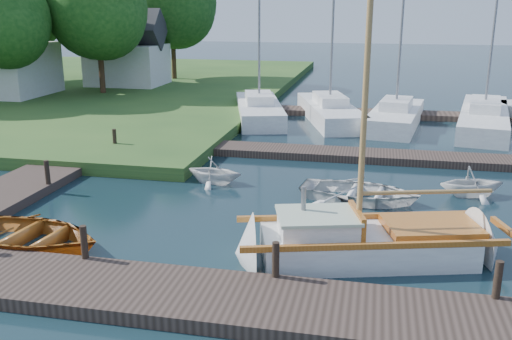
% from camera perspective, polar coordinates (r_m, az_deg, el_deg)
% --- Properties ---
extents(ground, '(160.00, 160.00, 0.00)m').
position_cam_1_polar(ground, '(17.49, 0.00, -3.78)').
color(ground, black).
rests_on(ground, ground).
extents(near_dock, '(18.00, 2.20, 0.30)m').
position_cam_1_polar(near_dock, '(12.13, -6.06, -12.58)').
color(near_dock, '#2E241E').
rests_on(near_dock, ground).
extents(left_dock, '(2.20, 18.00, 0.30)m').
position_cam_1_polar(left_dock, '(22.16, -19.53, 0.00)').
color(left_dock, '#2E241E').
rests_on(left_dock, ground).
extents(far_dock, '(14.00, 1.60, 0.30)m').
position_cam_1_polar(far_dock, '(23.36, 8.15, 1.58)').
color(far_dock, '#2E241E').
rests_on(far_dock, ground).
extents(pontoon, '(30.00, 1.60, 0.30)m').
position_cam_1_polar(pontoon, '(33.26, 23.31, 4.77)').
color(pontoon, '#2E241E').
rests_on(pontoon, ground).
extents(mooring_post_1, '(0.16, 0.16, 0.80)m').
position_cam_1_polar(mooring_post_1, '(13.85, -16.81, -6.92)').
color(mooring_post_1, black).
rests_on(mooring_post_1, near_dock).
extents(mooring_post_2, '(0.16, 0.16, 0.80)m').
position_cam_1_polar(mooring_post_2, '(12.42, 1.99, -8.94)').
color(mooring_post_2, black).
rests_on(mooring_post_2, near_dock).
extents(mooring_post_3, '(0.16, 0.16, 0.80)m').
position_cam_1_polar(mooring_post_3, '(12.53, 23.02, -10.06)').
color(mooring_post_3, black).
rests_on(mooring_post_3, near_dock).
extents(mooring_post_4, '(0.16, 0.16, 0.80)m').
position_cam_1_polar(mooring_post_4, '(19.87, -20.15, -0.21)').
color(mooring_post_4, black).
rests_on(mooring_post_4, left_dock).
extents(mooring_post_5, '(0.16, 0.16, 0.80)m').
position_cam_1_polar(mooring_post_5, '(24.10, -13.96, 3.06)').
color(mooring_post_5, black).
rests_on(mooring_post_5, left_dock).
extents(sailboat, '(7.41, 3.83, 9.83)m').
position_cam_1_polar(sailboat, '(14.28, 11.54, -7.37)').
color(sailboat, silver).
rests_on(sailboat, ground).
extents(dinghy, '(4.42, 3.38, 0.85)m').
position_cam_1_polar(dinghy, '(15.75, -22.00, -5.67)').
color(dinghy, '#954612').
rests_on(dinghy, ground).
extents(tender_b, '(2.21, 1.98, 1.05)m').
position_cam_1_polar(tender_b, '(19.78, -4.22, 0.16)').
color(tender_b, silver).
rests_on(tender_b, ground).
extents(tender_c, '(4.07, 3.17, 0.77)m').
position_cam_1_polar(tender_c, '(18.27, 10.35, -1.89)').
color(tender_c, silver).
rests_on(tender_c, ground).
extents(tender_d, '(2.49, 2.29, 1.09)m').
position_cam_1_polar(tender_d, '(19.64, 20.81, -0.93)').
color(tender_d, silver).
rests_on(tender_d, ground).
extents(marina_boat_0, '(4.22, 8.10, 11.20)m').
position_cam_1_polar(marina_boat_0, '(31.06, 0.31, 6.17)').
color(marina_boat_0, silver).
rests_on(marina_boat_0, ground).
extents(marina_boat_1, '(4.48, 8.48, 10.44)m').
position_cam_1_polar(marina_boat_1, '(30.92, 7.38, 5.97)').
color(marina_boat_1, silver).
rests_on(marina_boat_1, ground).
extents(marina_boat_2, '(3.22, 7.51, 10.33)m').
position_cam_1_polar(marina_boat_2, '(30.05, 13.79, 5.35)').
color(marina_boat_2, silver).
rests_on(marina_boat_2, ground).
extents(marina_boat_3, '(3.87, 10.24, 12.72)m').
position_cam_1_polar(marina_boat_3, '(31.21, 21.84, 5.06)').
color(marina_boat_3, silver).
rests_on(marina_boat_3, ground).
extents(house_c, '(5.25, 4.00, 5.28)m').
position_cam_1_polar(house_c, '(42.01, -12.77, 11.16)').
color(house_c, beige).
rests_on(house_c, shore).
extents(tree_2, '(5.83, 5.75, 7.82)m').
position_cam_1_polar(tree_2, '(36.98, -24.11, 13.71)').
color(tree_2, '#332114').
rests_on(tree_2, shore).
extents(tree_3, '(6.41, 6.38, 8.74)m').
position_cam_1_polar(tree_3, '(38.32, -15.59, 15.37)').
color(tree_3, '#332114').
rests_on(tree_3, shore).
extents(tree_7, '(6.83, 6.83, 9.38)m').
position_cam_1_polar(tree_7, '(44.86, -8.42, 16.30)').
color(tree_7, '#332114').
rests_on(tree_7, shore).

